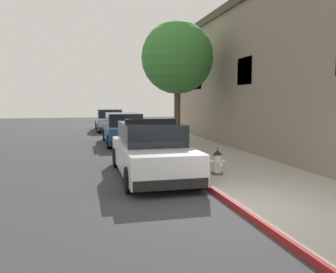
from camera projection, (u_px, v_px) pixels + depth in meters
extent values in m
cube|color=#353538|center=(54.00, 153.00, 15.48)|extent=(32.69, 60.00, 0.20)
cube|color=#ADA89E|center=(184.00, 145.00, 16.87)|extent=(3.35, 60.00, 0.14)
cube|color=maroon|center=(149.00, 146.00, 16.47)|extent=(0.08, 60.00, 0.14)
cube|color=gray|center=(319.00, 80.00, 14.90)|extent=(6.99, 21.14, 6.17)
cube|color=#473D33|center=(323.00, 1.00, 14.56)|extent=(7.23, 21.38, 0.36)
cube|color=black|center=(245.00, 71.00, 14.06)|extent=(0.06, 1.30, 1.10)
cube|color=black|center=(198.00, 79.00, 19.78)|extent=(0.06, 1.30, 1.10)
cube|color=white|center=(151.00, 157.00, 10.16)|extent=(1.84, 4.80, 0.76)
cube|color=black|center=(150.00, 133.00, 10.24)|extent=(1.64, 2.50, 0.60)
cube|color=black|center=(171.00, 184.00, 7.93)|extent=(1.76, 0.16, 0.24)
cube|color=black|center=(139.00, 154.00, 12.45)|extent=(1.76, 0.16, 0.24)
cylinder|color=black|center=(116.00, 157.00, 11.63)|extent=(0.22, 0.64, 0.64)
cylinder|color=black|center=(166.00, 155.00, 12.03)|extent=(0.22, 0.64, 0.64)
cylinder|color=black|center=(130.00, 180.00, 8.34)|extent=(0.22, 0.64, 0.64)
cylinder|color=black|center=(198.00, 176.00, 8.75)|extent=(0.22, 0.64, 0.64)
cube|color=black|center=(150.00, 121.00, 10.15)|extent=(1.48, 0.20, 0.12)
cube|color=red|center=(139.00, 121.00, 10.07)|extent=(0.44, 0.18, 0.11)
cube|color=#1E33E0|center=(162.00, 121.00, 10.23)|extent=(0.44, 0.18, 0.11)
cube|color=navy|center=(124.00, 132.00, 17.77)|extent=(1.84, 4.80, 0.76)
cube|color=black|center=(123.00, 119.00, 17.85)|extent=(1.64, 2.50, 0.60)
cube|color=black|center=(130.00, 143.00, 15.54)|extent=(1.76, 0.16, 0.24)
cube|color=black|center=(119.00, 133.00, 20.06)|extent=(1.76, 0.16, 0.24)
cylinder|color=black|center=(105.00, 135.00, 19.24)|extent=(0.22, 0.64, 0.64)
cylinder|color=black|center=(136.00, 134.00, 19.65)|extent=(0.22, 0.64, 0.64)
cylinder|color=black|center=(109.00, 142.00, 15.96)|extent=(0.22, 0.64, 0.64)
cylinder|color=black|center=(146.00, 141.00, 16.36)|extent=(0.22, 0.64, 0.64)
cube|color=#B2B5BA|center=(109.00, 123.00, 25.38)|extent=(1.84, 4.80, 0.76)
cube|color=black|center=(109.00, 113.00, 25.45)|extent=(1.64, 2.50, 0.60)
cube|color=black|center=(112.00, 129.00, 23.14)|extent=(1.76, 0.16, 0.24)
cube|color=black|center=(107.00, 124.00, 27.67)|extent=(1.76, 0.16, 0.24)
cylinder|color=black|center=(97.00, 125.00, 26.84)|extent=(0.22, 0.64, 0.64)
cylinder|color=black|center=(119.00, 125.00, 27.25)|extent=(0.22, 0.64, 0.64)
cylinder|color=black|center=(98.00, 128.00, 23.56)|extent=(0.22, 0.64, 0.64)
cylinder|color=black|center=(124.00, 128.00, 23.96)|extent=(0.22, 0.64, 0.64)
cylinder|color=#4C4C51|center=(217.00, 173.00, 9.83)|extent=(0.32, 0.32, 0.06)
cylinder|color=silver|center=(217.00, 164.00, 9.80)|extent=(0.24, 0.24, 0.50)
cone|color=black|center=(217.00, 152.00, 9.77)|extent=(0.28, 0.28, 0.14)
cylinder|color=#4C4C51|center=(218.00, 149.00, 9.76)|extent=(0.05, 0.05, 0.06)
cylinder|color=silver|center=(212.00, 162.00, 9.75)|extent=(0.10, 0.10, 0.10)
cylinder|color=silver|center=(223.00, 161.00, 9.83)|extent=(0.10, 0.10, 0.10)
cylinder|color=silver|center=(220.00, 164.00, 9.62)|extent=(0.13, 0.12, 0.13)
cylinder|color=brown|center=(177.00, 115.00, 15.88)|extent=(0.28, 0.28, 2.85)
sphere|color=#387A33|center=(177.00, 58.00, 15.61)|extent=(3.24, 3.24, 3.24)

